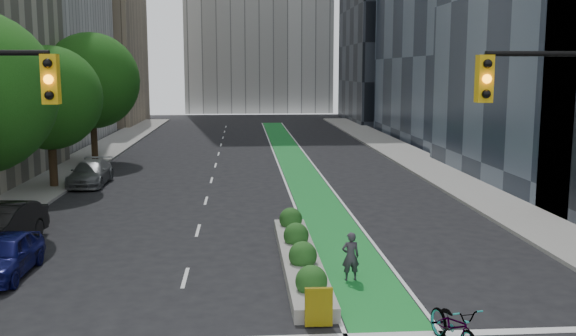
{
  "coord_description": "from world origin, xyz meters",
  "views": [
    {
      "loc": [
        -0.68,
        -13.49,
        6.45
      ],
      "look_at": [
        0.94,
        8.92,
        3.0
      ],
      "focal_mm": 40.0,
      "sensor_mm": 36.0,
      "label": 1
    }
  ],
  "objects": [
    {
      "name": "sidewalk_left",
      "position": [
        -11.8,
        25.0,
        0.07
      ],
      "size": [
        3.6,
        90.0,
        0.15
      ],
      "primitive_type": "cube",
      "color": "gray",
      "rests_on": "ground"
    },
    {
      "name": "sidewalk_right",
      "position": [
        11.8,
        25.0,
        0.07
      ],
      "size": [
        3.6,
        90.0,
        0.15
      ],
      "primitive_type": "cube",
      "color": "gray",
      "rests_on": "ground"
    },
    {
      "name": "bike_lane_paint",
      "position": [
        3.0,
        30.0,
        0.01
      ],
      "size": [
        2.2,
        70.0,
        0.01
      ],
      "primitive_type": "cube",
      "color": "#177F2D",
      "rests_on": "ground"
    },
    {
      "name": "building_tan_far",
      "position": [
        -20.0,
        66.0,
        13.0
      ],
      "size": [
        14.0,
        16.0,
        26.0
      ],
      "primitive_type": "cube",
      "color": "tan",
      "rests_on": "ground"
    },
    {
      "name": "building_dark_end",
      "position": [
        20.0,
        68.0,
        14.0
      ],
      "size": [
        14.0,
        18.0,
        28.0
      ],
      "primitive_type": "cube",
      "color": "black",
      "rests_on": "ground"
    },
    {
      "name": "tree_midfar",
      "position": [
        -11.0,
        22.0,
        4.95
      ],
      "size": [
        5.6,
        5.6,
        7.76
      ],
      "color": "black",
      "rests_on": "ground"
    },
    {
      "name": "tree_far",
      "position": [
        -11.0,
        32.0,
        5.69
      ],
      "size": [
        6.6,
        6.6,
        9.0
      ],
      "color": "black",
      "rests_on": "ground"
    },
    {
      "name": "median_planter",
      "position": [
        1.2,
        7.04,
        0.37
      ],
      "size": [
        1.2,
        10.26,
        1.1
      ],
      "color": "gray",
      "rests_on": "ground"
    },
    {
      "name": "bicycle",
      "position": [
        4.2,
        0.37,
        0.56
      ],
      "size": [
        1.15,
        2.24,
        1.12
      ],
      "primitive_type": "imported",
      "rotation": [
        0.0,
        0.0,
        0.2
      ],
      "color": "gray",
      "rests_on": "ground"
    },
    {
      "name": "cyclist",
      "position": [
        2.62,
        5.4,
        0.77
      ],
      "size": [
        0.59,
        0.41,
        1.53
      ],
      "primitive_type": "imported",
      "rotation": [
        0.0,
        0.0,
        3.23
      ],
      "color": "#39333D",
      "rests_on": "ground"
    },
    {
      "name": "parked_car_left_near",
      "position": [
        -8.17,
        6.59,
        0.68
      ],
      "size": [
        1.63,
        3.99,
        1.35
      ],
      "primitive_type": "imported",
      "rotation": [
        0.0,
        0.0,
        -0.01
      ],
      "color": "#0D0F4F",
      "rests_on": "ground"
    },
    {
      "name": "parked_car_left_far",
      "position": [
        -9.23,
        22.91,
        0.69
      ],
      "size": [
        1.95,
        4.74,
        1.37
      ],
      "primitive_type": "imported",
      "rotation": [
        0.0,
        0.0,
        -0.01
      ],
      "color": "slate",
      "rests_on": "ground"
    }
  ]
}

